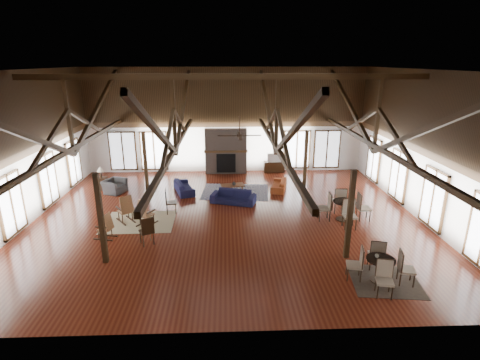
{
  "coord_description": "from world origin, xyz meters",
  "views": [
    {
      "loc": [
        -0.02,
        -14.59,
        6.34
      ],
      "look_at": [
        0.6,
        1.0,
        1.34
      ],
      "focal_mm": 28.0,
      "sensor_mm": 36.0,
      "label": 1
    }
  ],
  "objects_px": {
    "sofa_navy_front": "(233,197)",
    "cafe_table_near": "(380,266)",
    "coffee_table": "(233,186)",
    "sofa_navy_left": "(184,187)",
    "armchair": "(115,186)",
    "cafe_table_far": "(344,207)",
    "tv_console": "(274,167)",
    "sofa_orange": "(279,185)"
  },
  "relations": [
    {
      "from": "sofa_navy_left",
      "to": "armchair",
      "type": "relative_size",
      "value": 1.84
    },
    {
      "from": "cafe_table_far",
      "to": "tv_console",
      "type": "relative_size",
      "value": 1.82
    },
    {
      "from": "coffee_table",
      "to": "armchair",
      "type": "height_order",
      "value": "armchair"
    },
    {
      "from": "sofa_navy_left",
      "to": "coffee_table",
      "type": "height_order",
      "value": "sofa_navy_left"
    },
    {
      "from": "armchair",
      "to": "sofa_navy_front",
      "type": "bearing_deg",
      "value": -82.29
    },
    {
      "from": "coffee_table",
      "to": "cafe_table_far",
      "type": "distance_m",
      "value": 5.72
    },
    {
      "from": "sofa_navy_left",
      "to": "cafe_table_far",
      "type": "relative_size",
      "value": 0.86
    },
    {
      "from": "sofa_orange",
      "to": "cafe_table_far",
      "type": "xyz_separation_m",
      "value": [
        2.15,
        -3.95,
        0.32
      ]
    },
    {
      "from": "sofa_navy_left",
      "to": "cafe_table_far",
      "type": "distance_m",
      "value": 7.91
    },
    {
      "from": "sofa_navy_front",
      "to": "cafe_table_near",
      "type": "distance_m",
      "value": 7.88
    },
    {
      "from": "cafe_table_far",
      "to": "tv_console",
      "type": "xyz_separation_m",
      "value": [
        -1.99,
        7.17,
        -0.27
      ]
    },
    {
      "from": "sofa_navy_front",
      "to": "coffee_table",
      "type": "distance_m",
      "value": 1.37
    },
    {
      "from": "coffee_table",
      "to": "tv_console",
      "type": "distance_m",
      "value": 4.49
    },
    {
      "from": "sofa_orange",
      "to": "coffee_table",
      "type": "bearing_deg",
      "value": -64.61
    },
    {
      "from": "sofa_orange",
      "to": "armchair",
      "type": "bearing_deg",
      "value": -74.63
    },
    {
      "from": "sofa_navy_front",
      "to": "cafe_table_near",
      "type": "bearing_deg",
      "value": -40.66
    },
    {
      "from": "sofa_navy_front",
      "to": "cafe_table_near",
      "type": "xyz_separation_m",
      "value": [
        4.23,
        -6.65,
        0.22
      ]
    },
    {
      "from": "armchair",
      "to": "cafe_table_far",
      "type": "relative_size",
      "value": 0.47
    },
    {
      "from": "sofa_orange",
      "to": "coffee_table",
      "type": "relative_size",
      "value": 1.39
    },
    {
      "from": "coffee_table",
      "to": "cafe_table_near",
      "type": "bearing_deg",
      "value": -74.2
    },
    {
      "from": "sofa_navy_front",
      "to": "coffee_table",
      "type": "relative_size",
      "value": 1.65
    },
    {
      "from": "cafe_table_far",
      "to": "cafe_table_near",
      "type": "bearing_deg",
      "value": -93.82
    },
    {
      "from": "sofa_navy_front",
      "to": "sofa_navy_left",
      "type": "bearing_deg",
      "value": 163.55
    },
    {
      "from": "sofa_navy_left",
      "to": "cafe_table_near",
      "type": "xyz_separation_m",
      "value": [
        6.67,
        -8.25,
        0.24
      ]
    },
    {
      "from": "sofa_navy_front",
      "to": "cafe_table_far",
      "type": "height_order",
      "value": "cafe_table_far"
    },
    {
      "from": "sofa_navy_left",
      "to": "coffee_table",
      "type": "bearing_deg",
      "value": -112.91
    },
    {
      "from": "coffee_table",
      "to": "sofa_navy_left",
      "type": "bearing_deg",
      "value": 162.37
    },
    {
      "from": "cafe_table_far",
      "to": "tv_console",
      "type": "height_order",
      "value": "cafe_table_far"
    },
    {
      "from": "cafe_table_near",
      "to": "tv_console",
      "type": "distance_m",
      "value": 11.83
    },
    {
      "from": "armchair",
      "to": "cafe_table_near",
      "type": "bearing_deg",
      "value": -105.9
    },
    {
      "from": "cafe_table_far",
      "to": "coffee_table",
      "type": "bearing_deg",
      "value": 142.49
    },
    {
      "from": "armchair",
      "to": "tv_console",
      "type": "xyz_separation_m",
      "value": [
        8.45,
        3.39,
        -0.03
      ]
    },
    {
      "from": "sofa_navy_front",
      "to": "tv_console",
      "type": "bearing_deg",
      "value": 80.15
    },
    {
      "from": "cafe_table_near",
      "to": "tv_console",
      "type": "xyz_separation_m",
      "value": [
        -1.69,
        11.71,
        -0.21
      ]
    },
    {
      "from": "sofa_navy_left",
      "to": "sofa_orange",
      "type": "height_order",
      "value": "sofa_navy_left"
    },
    {
      "from": "sofa_navy_front",
      "to": "sofa_orange",
      "type": "height_order",
      "value": "sofa_navy_front"
    },
    {
      "from": "armchair",
      "to": "cafe_table_far",
      "type": "distance_m",
      "value": 11.11
    },
    {
      "from": "cafe_table_near",
      "to": "tv_console",
      "type": "height_order",
      "value": "cafe_table_near"
    },
    {
      "from": "sofa_navy_front",
      "to": "tv_console",
      "type": "relative_size",
      "value": 1.69
    },
    {
      "from": "armchair",
      "to": "cafe_table_near",
      "type": "height_order",
      "value": "cafe_table_near"
    },
    {
      "from": "cafe_table_near",
      "to": "cafe_table_far",
      "type": "height_order",
      "value": "cafe_table_far"
    },
    {
      "from": "sofa_orange",
      "to": "cafe_table_far",
      "type": "relative_size",
      "value": 0.78
    }
  ]
}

